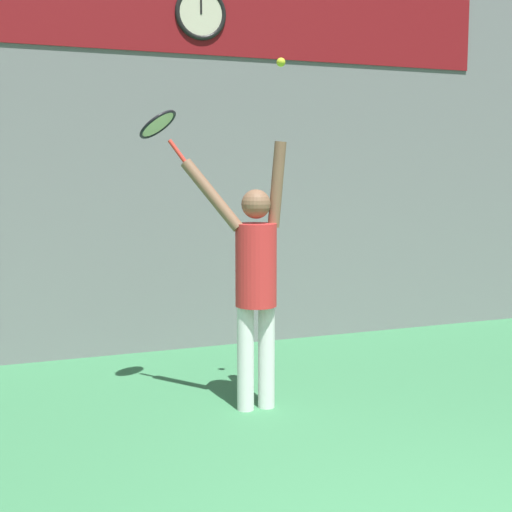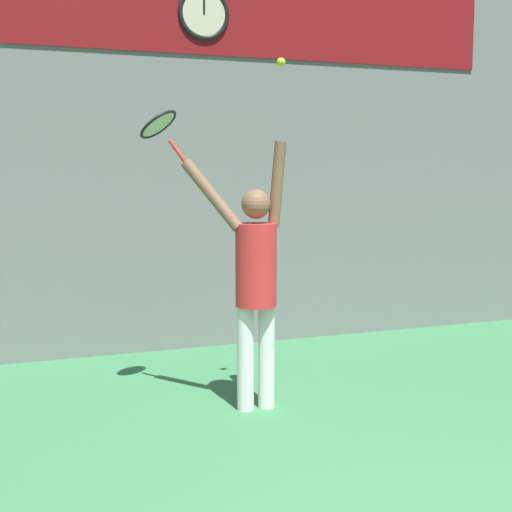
% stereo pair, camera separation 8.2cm
% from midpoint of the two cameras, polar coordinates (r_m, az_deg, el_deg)
% --- Properties ---
extents(back_wall, '(18.00, 0.10, 5.00)m').
position_cam_midpoint_polar(back_wall, '(7.41, -5.35, 11.90)').
color(back_wall, slate).
rests_on(back_wall, ground_plane).
extents(sponsor_banner, '(6.59, 0.02, 0.80)m').
position_cam_midpoint_polar(sponsor_banner, '(7.49, -5.30, 18.79)').
color(sponsor_banner, maroon).
extents(scoreboard_clock, '(0.53, 0.05, 0.53)m').
position_cam_midpoint_polar(scoreboard_clock, '(7.49, -4.77, 18.80)').
color(scoreboard_clock, beige).
extents(tennis_player, '(0.77, 0.48, 2.06)m').
position_cam_midpoint_polar(tennis_player, '(5.43, -0.52, -1.54)').
color(tennis_player, white).
rests_on(tennis_player, ground_plane).
extents(tennis_racket, '(0.42, 0.43, 0.41)m').
position_cam_midpoint_polar(tennis_racket, '(5.58, -8.17, 10.22)').
color(tennis_racket, red).
extents(tennis_ball, '(0.07, 0.07, 0.07)m').
position_cam_midpoint_polar(tennis_ball, '(5.47, 1.56, 15.24)').
color(tennis_ball, '#CCDB2D').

